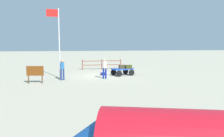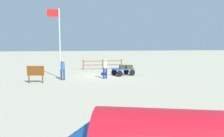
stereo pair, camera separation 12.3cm
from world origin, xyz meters
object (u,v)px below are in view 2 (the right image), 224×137
signboard (36,72)px  suitcase_navy (104,74)px  worker_trailing (63,68)px  flagpole (58,37)px  luggage_cart (123,70)px  suitcase_tan (123,67)px  suitcase_olive (129,67)px  worker_lead (105,67)px

signboard → suitcase_navy: bearing=-149.0°
worker_trailing → flagpole: size_ratio=0.29×
flagpole → luggage_cart: bearing=-171.7°
suitcase_tan → flagpole: 6.36m
suitcase_olive → suitcase_navy: 2.41m
luggage_cart → suitcase_tan: (-0.00, -0.00, 0.35)m
suitcase_tan → suitcase_navy: bearing=-12.5°
worker_lead → suitcase_tan: bearing=-139.9°
suitcase_navy → flagpole: size_ratio=0.10×
worker_lead → signboard: (5.38, 1.37, -0.11)m
suitcase_navy → flagpole: flagpole is taller
suitcase_tan → signboard: signboard is taller
flagpole → suitcase_olive: bearing=-173.7°
luggage_cart → suitcase_tan: bearing=-144.7°
suitcase_tan → worker_trailing: bearing=18.4°
suitcase_navy → signboard: 6.49m
suitcase_olive → flagpole: size_ratio=0.12×
suitcase_tan → flagpole: (5.70, 0.84, 2.68)m
worker_trailing → signboard: bearing=31.2°
suitcase_olive → flagpole: bearing=6.3°
signboard → worker_lead: bearing=-165.7°
suitcase_olive → suitcase_tan: suitcase_tan is taller
suitcase_olive → worker_trailing: bearing=15.6°
suitcase_tan → luggage_cart: bearing=35.3°
suitcase_olive → suitcase_tan: bearing=-15.6°
suitcase_olive → suitcase_navy: bearing=-13.3°
flagpole → worker_lead: bearing=169.3°
worker_trailing → flagpole: bearing=-68.9°
suitcase_olive → flagpole: flagpole is taller
flagpole → signboard: (1.54, 2.10, -2.63)m
suitcase_olive → signboard: size_ratio=0.53×
luggage_cart → suitcase_navy: (1.71, -0.39, -0.34)m
luggage_cart → suitcase_olive: 0.65m
worker_lead → flagpole: bearing=-10.7°
worker_lead → suitcase_olive: bearing=-149.3°
suitcase_olive → worker_trailing: worker_trailing is taller
luggage_cart → suitcase_tan: size_ratio=3.18×
luggage_cart → worker_trailing: 5.65m
suitcase_tan → worker_lead: bearing=40.1°
signboard → suitcase_olive: bearing=-160.3°
suitcase_olive → worker_trailing: size_ratio=0.40×
luggage_cart → signboard: (7.24, 2.93, 0.40)m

